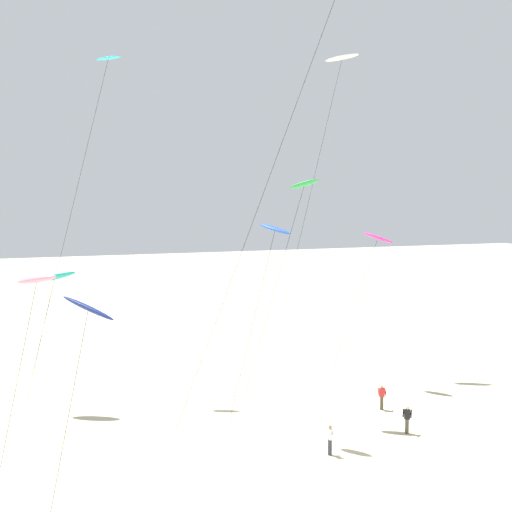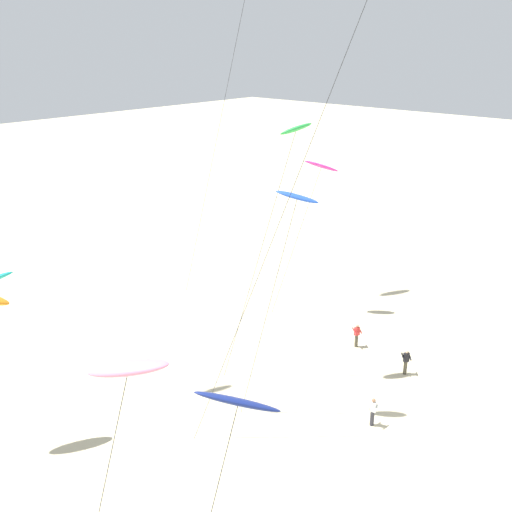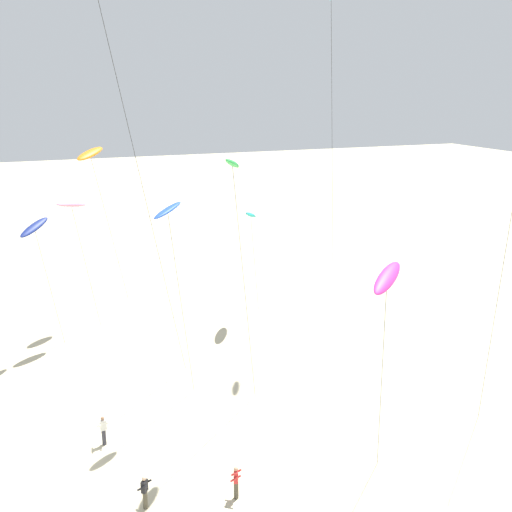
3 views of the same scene
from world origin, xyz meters
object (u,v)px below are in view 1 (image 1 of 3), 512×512
at_px(kite_teal, 54,278).
at_px(kite_flyer_nearest, 330,439).
at_px(kite_green, 303,188).
at_px(kite_blue, 274,232).
at_px(kite_pink, 36,280).
at_px(kite_magenta, 377,239).
at_px(kite_flyer_furthest, 407,419).
at_px(kite_flyer_middle, 382,396).
at_px(kite_cyan, 104,77).
at_px(kite_navy, 88,310).
at_px(kite_white, 341,64).

distance_m(kite_teal, kite_flyer_nearest, 20.57).
xyz_separation_m(kite_green, kite_blue, (-3.05, -2.60, -2.62)).
bearing_deg(kite_pink, kite_green, 22.29).
distance_m(kite_green, kite_magenta, 9.51).
relative_size(kite_pink, kite_flyer_furthest, 6.38).
distance_m(kite_pink, kite_blue, 13.88).
relative_size(kite_blue, kite_flyer_middle, 7.51).
distance_m(kite_flyer_middle, kite_flyer_furthest, 4.14).
distance_m(kite_magenta, kite_blue, 12.73).
relative_size(kite_cyan, kite_flyer_nearest, 14.56).
xyz_separation_m(kite_flyer_middle, kite_flyer_furthest, (-0.83, -4.06, 0.00)).
bearing_deg(kite_teal, kite_flyer_middle, -22.34).
relative_size(kite_magenta, kite_flyer_furthest, 6.95).
height_order(kite_cyan, kite_magenta, kite_cyan).
bearing_deg(kite_pink, kite_blue, 17.09).
distance_m(kite_teal, kite_navy, 15.80).
bearing_deg(kite_teal, kite_blue, -37.31).
relative_size(kite_white, kite_flyer_middle, 15.55).
bearing_deg(kite_navy, kite_teal, 92.79).
xyz_separation_m(kite_navy, kite_blue, (11.19, 6.66, 2.75)).
bearing_deg(kite_flyer_furthest, kite_flyer_middle, 78.43).
xyz_separation_m(kite_blue, kite_flyer_middle, (8.07, 0.88, -11.09)).
distance_m(kite_magenta, kite_flyer_furthest, 14.37).
relative_size(kite_cyan, kite_blue, 1.94).
relative_size(kite_magenta, kite_blue, 0.93).
relative_size(kite_green, kite_flyer_furthest, 9.16).
bearing_deg(kite_magenta, kite_navy, -149.46).
bearing_deg(kite_cyan, kite_white, -1.80).
bearing_deg(kite_flyer_furthest, kite_pink, -177.57).
distance_m(kite_pink, kite_flyer_furthest, 22.45).
bearing_deg(kite_blue, kite_navy, -149.23).
relative_size(kite_cyan, kite_navy, 2.45).
xyz_separation_m(kite_teal, kite_flyer_furthest, (19.20, -12.29, -7.83)).
distance_m(kite_green, kite_blue, 4.79).
relative_size(kite_teal, kite_flyer_middle, 5.61).
distance_m(kite_pink, kite_flyer_nearest, 17.41).
bearing_deg(kite_flyer_nearest, kite_teal, 135.18).
xyz_separation_m(kite_green, kite_flyer_middle, (5.03, -1.72, -13.71)).
bearing_deg(kite_flyer_nearest, kite_green, 77.64).
distance_m(kite_flyer_nearest, kite_flyer_middle, 8.34).
bearing_deg(kite_flyer_nearest, kite_flyer_middle, 38.37).
bearing_deg(kite_navy, kite_green, 33.04).
bearing_deg(kite_cyan, kite_flyer_middle, -38.14).
xyz_separation_m(kite_blue, kite_flyer_nearest, (1.54, -4.30, -11.09)).
height_order(kite_green, kite_flyer_middle, kite_green).
xyz_separation_m(kite_magenta, kite_blue, (-10.95, -6.40, 1.04)).
bearing_deg(kite_teal, kite_white, 9.18).
distance_m(kite_pink, kite_teal, 13.30).
distance_m(kite_flyer_nearest, kite_flyer_furthest, 5.81).
relative_size(kite_navy, kite_flyer_middle, 5.94).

